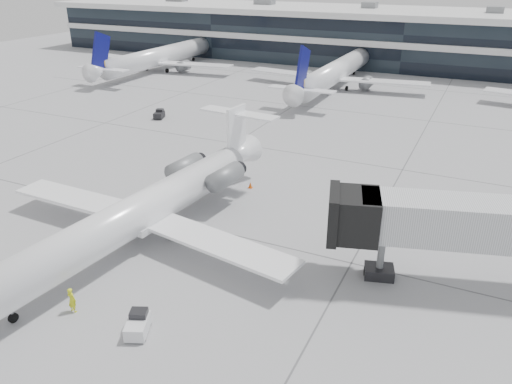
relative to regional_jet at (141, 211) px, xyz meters
The scene contains 10 objects.
ground 7.21m from the regional_jet, 33.87° to the left, with size 220.00×220.00×0.00m, color gray.
terminal 85.95m from the regional_jet, 86.28° to the left, with size 170.00×22.00×10.00m, color black.
bg_jet_left 70.79m from the regional_jet, 123.87° to the left, with size 32.00×40.00×9.60m, color white, non-canonical shape.
bg_jet_center 58.85m from the regional_jet, 92.37° to the left, with size 32.00×40.00×9.60m, color white, non-canonical shape.
regional_jet is the anchor object (origin of this frame).
jet_bridge 25.20m from the regional_jet, 11.23° to the left, with size 19.58×8.77×6.38m.
ramp_worker 9.34m from the regional_jet, 81.39° to the right, with size 0.63×0.41×1.72m, color yellow.
baggage_tug 11.09m from the regional_jet, 54.95° to the right, with size 1.85×2.28×1.26m.
traffic_cone 13.25m from the regional_jet, 76.35° to the left, with size 0.46×0.46×0.61m.
far_tug 34.66m from the regional_jet, 123.39° to the left, with size 1.71×2.23×1.25m.
Camera 1 is at (16.89, -30.75, 19.70)m, focal length 35.00 mm.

